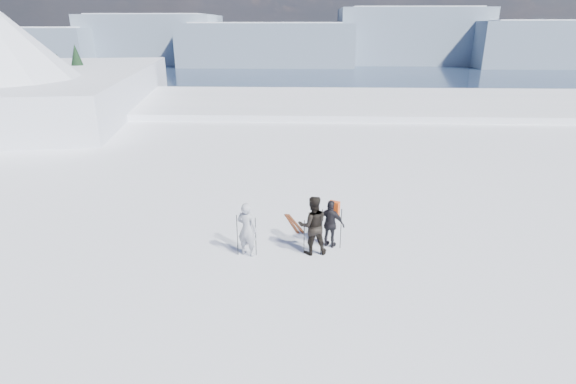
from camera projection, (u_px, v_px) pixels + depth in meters
The scene contains 9 objects.
lake_basin at pixel (321, 173), 42.55m from camera, with size 820.00×820.00×71.62m.
far_mountain_range at pixel (340, 40), 439.21m from camera, with size 770.00×110.00×53.00m.
near_ridge at pixel (38, 141), 41.95m from camera, with size 31.37×35.68×25.62m.
skier_grey at pixel (247, 229), 13.70m from camera, with size 0.63×0.42×1.74m, color #9A9EA8.
skier_dark at pixel (313, 225), 13.79m from camera, with size 0.92×0.72×1.90m, color black.
skier_pack at pixel (331, 224), 14.26m from camera, with size 0.93×0.39×1.58m, color black.
backpack at pixel (335, 191), 14.10m from camera, with size 0.34×0.19×0.51m, color #DC4814.
ski_poles at pixel (297, 233), 13.93m from camera, with size 3.23×0.65×1.36m.
skis_loose at pixel (294, 223), 16.17m from camera, with size 0.79×1.65×0.03m.
Camera 1 is at (-1.45, -10.58, 6.73)m, focal length 28.00 mm.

